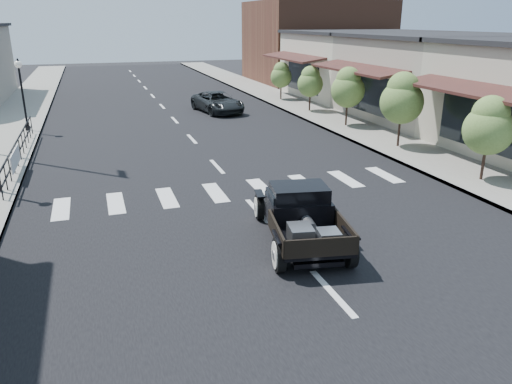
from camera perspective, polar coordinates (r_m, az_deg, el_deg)
name	(u,v)px	position (r m, az deg, el deg)	size (l,w,h in m)	color
ground	(281,238)	(13.22, 2.90, -5.23)	(120.00, 120.00, 0.00)	black
road	(181,127)	(27.13, -8.58, 7.35)	(14.00, 80.00, 0.02)	black
road_markings	(201,149)	(22.34, -6.33, 4.89)	(12.00, 60.00, 0.06)	silver
sidewalk_left	(6,137)	(27.08, -26.66, 5.64)	(3.00, 80.00, 0.15)	gray
sidewalk_right	(326,117)	(29.70, 7.95, 8.52)	(3.00, 80.00, 0.15)	gray
storefront_mid	(446,79)	(31.19, 20.86, 12.02)	(10.00, 9.00, 4.50)	#9E9484
storefront_far	(366,66)	(38.59, 12.42, 13.93)	(10.00, 9.00, 4.50)	beige
far_building_right	(315,42)	(47.61, 6.81, 16.64)	(11.00, 10.00, 7.00)	brown
railing	(19,147)	(21.95, -25.42, 4.64)	(0.08, 10.00, 1.00)	black
banner	(16,165)	(20.06, -25.70, 2.78)	(0.04, 2.20, 0.60)	silver
lamp_post_c	(23,95)	(27.63, -25.11, 10.02)	(0.36, 0.36, 3.54)	black
small_tree_a	(487,140)	(18.83, 24.87, 5.42)	(1.69, 1.69, 2.81)	#577636
small_tree_b	(401,111)	(22.74, 16.23, 8.89)	(1.86, 1.86, 3.10)	#577636
small_tree_c	(347,97)	(26.85, 10.40, 10.58)	(1.74, 1.74, 2.91)	#577636
small_tree_d	(310,89)	(31.09, 6.20, 11.60)	(1.55, 1.55, 2.58)	#577636
small_tree_e	(281,81)	(35.62, 2.88, 12.52)	(1.47, 1.47, 2.44)	#577636
hotrod_pickup	(300,215)	(12.73, 5.08, -2.59)	(2.02, 4.33, 1.50)	black
second_car	(218,102)	(31.25, -4.42, 10.17)	(2.05, 4.46, 1.24)	black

